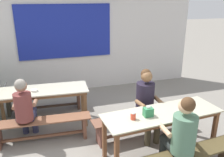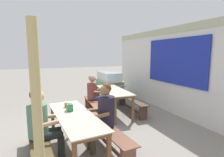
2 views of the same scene
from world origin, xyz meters
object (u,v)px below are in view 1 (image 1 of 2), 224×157
object	(u,v)px
dining_table_near	(162,117)
person_near_front	(181,133)
bench_far_front	(43,127)
soup_bowl	(34,90)
person_left_back_turned	(24,107)
person_right_near_table	(147,101)
bench_far_back	(44,99)
dining_table_far	(42,93)
bench_near_back	(142,121)
condiment_jar	(133,116)
tissue_box	(148,112)

from	to	relation	value
dining_table_near	person_near_front	xyz separation A→B (m)	(-0.01, -0.54, 0.04)
bench_far_front	soup_bowl	size ratio (longest dim) A/B	13.76
person_left_back_turned	person_near_front	world-z (taller)	person_near_front
person_right_near_table	bench_far_back	bearing A→B (deg)	137.28
dining_table_far	bench_far_front	distance (m)	0.73
bench_far_back	bench_near_back	bearing A→B (deg)	-42.34
soup_bowl	dining_table_near	bearing A→B (deg)	-37.90
soup_bowl	person_near_front	bearing A→B (deg)	-46.91
condiment_jar	person_right_near_table	bearing A→B (deg)	50.38
tissue_box	soup_bowl	xyz separation A→B (m)	(-1.64, 1.52, -0.05)
dining_table_near	person_right_near_table	bearing A→B (deg)	90.53
person_right_near_table	person_near_front	xyz separation A→B (m)	(-0.00, -1.09, -0.00)
bench_far_back	bench_far_front	xyz separation A→B (m)	(-0.07, -1.21, -0.00)
dining_table_far	bench_near_back	size ratio (longest dim) A/B	0.95
bench_far_back	bench_near_back	distance (m)	2.29
bench_near_back	condiment_jar	distance (m)	0.97
bench_far_back	person_near_front	size ratio (longest dim) A/B	1.38
person_near_front	soup_bowl	world-z (taller)	person_near_front
person_near_front	person_right_near_table	bearing A→B (deg)	89.85
bench_near_back	tissue_box	size ratio (longest dim) A/B	12.12
soup_bowl	bench_far_back	bearing A→B (deg)	76.13
person_left_back_turned	condiment_jar	xyz separation A→B (m)	(1.56, -1.09, 0.14)
condiment_jar	dining_table_near	bearing A→B (deg)	7.03
person_right_near_table	condiment_jar	bearing A→B (deg)	-129.62
person_near_front	soup_bowl	size ratio (longest dim) A/B	10.25
bench_far_back	person_left_back_turned	distance (m)	1.23
condiment_jar	soup_bowl	xyz separation A→B (m)	(-1.39, 1.54, -0.04)
dining_table_near	soup_bowl	size ratio (longest dim) A/B	15.49
dining_table_far	soup_bowl	bearing A→B (deg)	-154.72
bench_far_front	tissue_box	bearing A→B (deg)	-32.18
bench_near_back	soup_bowl	world-z (taller)	soup_bowl
person_left_back_turned	person_right_near_table	bearing A→B (deg)	-13.10
bench_near_back	bench_far_front	bearing A→B (deg)	169.54
dining_table_far	person_left_back_turned	bearing A→B (deg)	-120.13
bench_far_front	dining_table_far	bearing A→B (deg)	86.51
condiment_jar	tissue_box	bearing A→B (deg)	5.05
person_left_back_turned	soup_bowl	bearing A→B (deg)	69.49
bench_far_front	bench_far_back	bearing A→B (deg)	86.51
dining_table_far	bench_far_back	xyz separation A→B (m)	(0.04, 0.61, -0.39)
bench_far_back	person_right_near_table	world-z (taller)	person_right_near_table
bench_far_back	person_left_back_turned	bearing A→B (deg)	-106.60
dining_table_far	person_right_near_table	xyz separation A→B (m)	(1.77, -0.99, 0.04)
condiment_jar	soup_bowl	size ratio (longest dim) A/B	0.91
dining_table_near	soup_bowl	bearing A→B (deg)	142.10
dining_table_far	dining_table_near	size ratio (longest dim) A/B	0.94
bench_far_back	person_near_front	xyz separation A→B (m)	(1.73, -2.69, 0.43)
soup_bowl	condiment_jar	bearing A→B (deg)	-48.02
dining_table_near	soup_bowl	world-z (taller)	soup_bowl
bench_far_back	person_right_near_table	bearing A→B (deg)	-42.72
bench_near_back	tissue_box	xyz separation A→B (m)	(-0.22, -0.65, 0.54)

